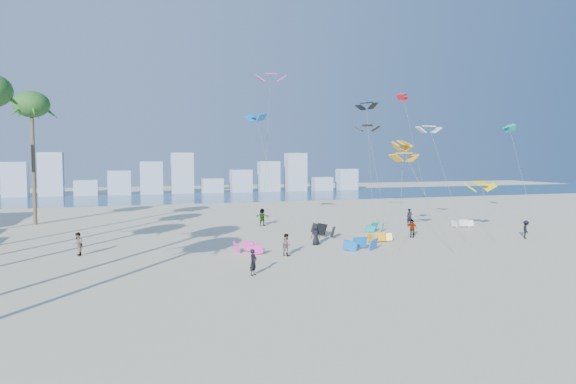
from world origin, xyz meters
name	(u,v)px	position (x,y,z in m)	size (l,w,h in m)	color
ground	(327,297)	(0.00, 0.00, 0.00)	(220.00, 220.00, 0.00)	beige
ocean	(181,197)	(0.00, 72.00, 0.01)	(220.00, 220.00, 0.00)	navy
kitesurfer_near	(253,262)	(-2.53, 6.03, 0.84)	(0.61, 0.40, 1.67)	black
kitesurfer_mid	(286,245)	(1.38, 11.51, 0.84)	(0.82, 0.64, 1.69)	gray
kitesurfers_far	(322,226)	(7.66, 19.79, 0.89)	(39.18, 17.36, 1.88)	black
grounded_kites	(350,235)	(9.03, 16.58, 0.47)	(27.56, 10.12, 1.10)	#E633B6
flying_kites	(366,115)	(14.36, 24.41, 11.86)	(30.58, 26.05, 17.82)	#FFA40D
distant_skyline	(170,179)	(-1.19, 82.00, 3.09)	(85.00, 3.00, 8.40)	#9EADBF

